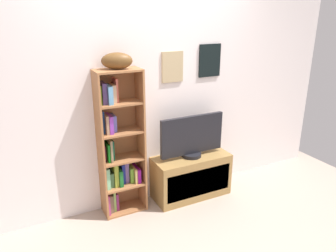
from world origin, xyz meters
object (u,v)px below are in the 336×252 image
(bookshelf, at_px, (117,148))
(tv_stand, at_px, (191,176))
(television, at_px, (192,137))
(football, at_px, (117,61))

(bookshelf, relative_size, tv_stand, 1.73)
(bookshelf, distance_m, television, 0.84)
(football, bearing_deg, bookshelf, 145.03)
(bookshelf, distance_m, football, 0.89)
(television, bearing_deg, tv_stand, -90.00)
(tv_stand, bearing_deg, bookshelf, 173.59)
(tv_stand, height_order, television, television)
(football, distance_m, tv_stand, 1.58)
(television, bearing_deg, football, 175.28)
(bookshelf, height_order, football, football)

